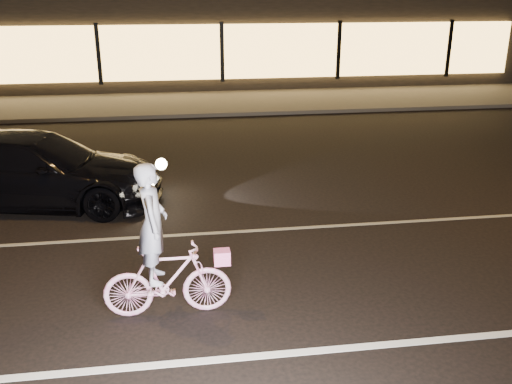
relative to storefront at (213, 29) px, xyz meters
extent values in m
plane|color=black|center=(0.00, -18.97, -2.15)|extent=(90.00, 90.00, 0.00)
cube|color=silver|center=(0.00, -20.47, -2.14)|extent=(60.00, 0.12, 0.01)
cube|color=gray|center=(0.00, -16.97, -2.14)|extent=(60.00, 0.10, 0.01)
cube|color=#383533|center=(0.00, -5.97, -2.09)|extent=(30.00, 4.00, 0.12)
cube|color=black|center=(0.00, 0.03, -0.15)|extent=(25.00, 8.00, 4.00)
cube|color=#F0B154|center=(0.00, -4.07, -0.55)|extent=(23.00, 0.15, 2.00)
cube|color=black|center=(-4.50, -4.15, -0.55)|extent=(0.15, 0.08, 2.20)
cube|color=black|center=(0.00, -4.15, -0.55)|extent=(0.15, 0.08, 2.20)
cube|color=black|center=(4.50, -4.15, -0.55)|extent=(0.15, 0.08, 2.20)
cube|color=black|center=(9.00, -4.15, -0.55)|extent=(0.15, 0.08, 2.20)
imported|color=#DE489D|center=(-2.07, -19.41, -1.66)|extent=(1.63, 0.46, 0.98)
imported|color=white|center=(-2.21, -19.41, -0.87)|extent=(0.37, 0.56, 1.54)
cube|color=#F4488D|center=(-1.37, -19.41, -1.38)|extent=(0.20, 0.17, 0.19)
imported|color=black|center=(-4.54, -15.09, -1.46)|extent=(5.02, 2.76, 1.38)
sphere|color=#FFF2BF|center=(-2.19, -14.88, -1.52)|extent=(0.23, 0.23, 0.23)
sphere|color=#FFF2BF|center=(-2.42, -16.12, -1.52)|extent=(0.23, 0.23, 0.23)
camera|label=1|loc=(-1.88, -25.89, 1.87)|focal=40.00mm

